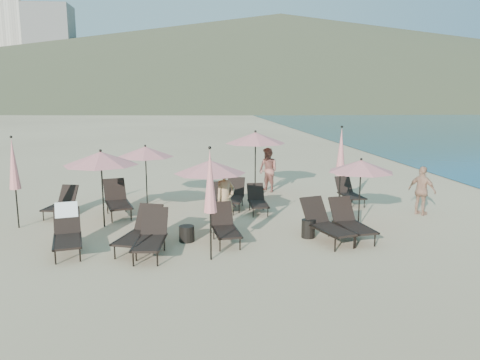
{
  "coord_description": "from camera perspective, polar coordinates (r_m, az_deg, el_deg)",
  "views": [
    {
      "loc": [
        -1.7,
        -10.99,
        3.79
      ],
      "look_at": [
        -0.07,
        3.5,
        1.1
      ],
      "focal_mm": 35.0,
      "sensor_mm": 36.0,
      "label": 1
    }
  ],
  "objects": [
    {
      "name": "lounger_5",
      "position": [
        12.79,
        13.34,
        -4.93
      ],
      "size": [
        0.87,
        1.78,
        0.98
      ],
      "rotation": [
        0.0,
        0.0,
        0.14
      ],
      "color": "black",
      "rests_on": "ground"
    },
    {
      "name": "lounger_7",
      "position": [
        15.32,
        -14.73,
        -2.34
      ],
      "size": [
        1.15,
        1.94,
        1.05
      ],
      "rotation": [
        0.0,
        0.0,
        0.27
      ],
      "color": "black",
      "rests_on": "ground"
    },
    {
      "name": "umbrella_closed_1",
      "position": [
        15.36,
        12.2,
        3.33
      ],
      "size": [
        0.33,
        0.33,
        2.8
      ],
      "color": "black",
      "rests_on": "ground"
    },
    {
      "name": "ground",
      "position": [
        11.75,
        2.26,
        -8.37
      ],
      "size": [
        800.0,
        800.0,
        0.0
      ],
      "primitive_type": "plane",
      "color": "#D6BA8C",
      "rests_on": "ground"
    },
    {
      "name": "umbrella_open_1",
      "position": [
        12.61,
        -3.67,
        1.62
      ],
      "size": [
        1.95,
        1.95,
        2.1
      ],
      "color": "black",
      "rests_on": "ground"
    },
    {
      "name": "lounger_10",
      "position": [
        15.22,
        2.13,
        -2.45
      ],
      "size": [
        0.58,
        1.47,
        0.85
      ],
      "rotation": [
        0.0,
        0.0,
        -0.01
      ],
      "color": "black",
      "rests_on": "ground"
    },
    {
      "name": "umbrella_open_2",
      "position": [
        13.66,
        14.53,
        1.65
      ],
      "size": [
        1.87,
        1.87,
        2.01
      ],
      "color": "black",
      "rests_on": "ground"
    },
    {
      "name": "lounger_0",
      "position": [
        12.18,
        -20.33,
        -5.8
      ],
      "size": [
        1.0,
        1.83,
        1.08
      ],
      "rotation": [
        0.0,
        0.0,
        0.23
      ],
      "color": "black",
      "rests_on": "ground"
    },
    {
      "name": "side_table_1",
      "position": [
        12.69,
        8.31,
        -5.88
      ],
      "size": [
        0.36,
        0.36,
        0.49
      ],
      "primitive_type": "cylinder",
      "color": "black",
      "rests_on": "ground"
    },
    {
      "name": "lounger_6",
      "position": [
        15.85,
        -20.92,
        -2.59
      ],
      "size": [
        0.91,
        1.59,
        0.86
      ],
      "rotation": [
        0.0,
        0.0,
        -0.24
      ],
      "color": "black",
      "rests_on": "ground"
    },
    {
      "name": "beachgoer_b",
      "position": [
        18.31,
        3.44,
        1.23
      ],
      "size": [
        1.02,
        1.06,
        1.73
      ],
      "primitive_type": "imported",
      "rotation": [
        0.0,
        0.0,
        -0.96
      ],
      "color": "#A06152",
      "rests_on": "ground"
    },
    {
      "name": "umbrella_open_3",
      "position": [
        16.23,
        -11.46,
        3.39
      ],
      "size": [
        1.95,
        1.95,
        2.1
      ],
      "color": "black",
      "rests_on": "ground"
    },
    {
      "name": "lounger_4",
      "position": [
        12.43,
        10.42,
        -5.16
      ],
      "size": [
        1.17,
        1.91,
        1.03
      ],
      "rotation": [
        0.0,
        0.0,
        0.3
      ],
      "color": "black",
      "rests_on": "ground"
    },
    {
      "name": "lounger_8",
      "position": [
        15.36,
        -2.3,
        -2.29
      ],
      "size": [
        0.77,
        1.57,
        0.87
      ],
      "rotation": [
        0.0,
        0.0,
        0.14
      ],
      "color": "black",
      "rests_on": "ground"
    },
    {
      "name": "hotel_skyline",
      "position": [
        297.5,
        -25.15,
        13.41
      ],
      "size": [
        109.0,
        82.0,
        55.0
      ],
      "color": "beige",
      "rests_on": "ground"
    },
    {
      "name": "lounger_9",
      "position": [
        15.79,
        -0.73,
        -1.83
      ],
      "size": [
        0.95,
        1.7,
        0.92
      ],
      "rotation": [
        0.0,
        0.0,
        -0.22
      ],
      "color": "black",
      "rests_on": "ground"
    },
    {
      "name": "umbrella_closed_2",
      "position": [
        14.58,
        -25.9,
        1.73
      ],
      "size": [
        0.31,
        0.31,
        2.65
      ],
      "color": "black",
      "rests_on": "ground"
    },
    {
      "name": "lounger_11",
      "position": [
        16.8,
        13.17,
        -1.46
      ],
      "size": [
        0.7,
        1.55,
        0.87
      ],
      "rotation": [
        0.0,
        0.0,
        0.09
      ],
      "color": "black",
      "rests_on": "ground"
    },
    {
      "name": "beachgoer_a",
      "position": [
        13.05,
        -1.81,
        -2.37
      ],
      "size": [
        0.78,
        0.73,
        1.79
      ],
      "primitive_type": "imported",
      "rotation": [
        0.0,
        0.0,
        0.63
      ],
      "color": "tan",
      "rests_on": "ground"
    },
    {
      "name": "umbrella_closed_0",
      "position": [
        10.55,
        -3.66,
        -0.21
      ],
      "size": [
        0.31,
        0.31,
        2.65
      ],
      "color": "black",
      "rests_on": "ground"
    },
    {
      "name": "volcanic_headland",
      "position": [
        322.82,
        6.87,
        14.4
      ],
      "size": [
        690.0,
        690.0,
        55.0
      ],
      "color": "brown",
      "rests_on": "ground"
    },
    {
      "name": "lounger_2",
      "position": [
        11.42,
        -10.79,
        -6.68
      ],
      "size": [
        0.82,
        1.77,
        0.99
      ],
      "rotation": [
        0.0,
        0.0,
        -0.1
      ],
      "color": "black",
      "rests_on": "ground"
    },
    {
      "name": "beachgoer_c",
      "position": [
        15.86,
        21.31,
        -1.22
      ],
      "size": [
        0.83,
        0.97,
        1.56
      ],
      "primitive_type": "imported",
      "rotation": [
        0.0,
        0.0,
        2.17
      ],
      "color": "tan",
      "rests_on": "ground"
    },
    {
      "name": "lounger_1",
      "position": [
        11.84,
        -12.1,
        -6.1
      ],
      "size": [
        1.19,
        1.84,
        0.99
      ],
      "rotation": [
        0.0,
        0.0,
        -0.34
      ],
      "color": "black",
      "rests_on": "ground"
    },
    {
      "name": "umbrella_open_4",
      "position": [
        17.56,
        1.89,
        5.15
      ],
      "size": [
        2.28,
        2.28,
        2.46
      ],
      "color": "black",
      "rests_on": "ground"
    },
    {
      "name": "lounger_3",
      "position": [
        12.18,
        -1.89,
        -5.58
      ],
      "size": [
        0.76,
        1.64,
        0.92
      ],
      "rotation": [
        0.0,
        0.0,
        0.1
      ],
      "color": "black",
      "rests_on": "ground"
    },
    {
      "name": "side_table_0",
      "position": [
        12.32,
        -6.51,
        -6.52
      ],
      "size": [
        0.4,
        0.4,
        0.41
      ],
      "primitive_type": "cylinder",
      "color": "black",
      "rests_on": "ground"
    },
    {
      "name": "umbrella_open_0",
      "position": [
        13.76,
        -16.6,
        2.53
      ],
      "size": [
        2.1,
        2.1,
        2.26
      ],
      "color": "black",
      "rests_on": "ground"
    }
  ]
}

